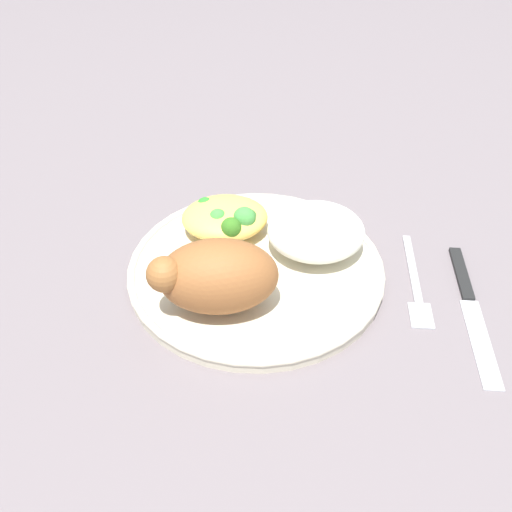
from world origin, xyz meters
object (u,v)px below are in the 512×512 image
at_px(plate, 256,269).
at_px(mac_cheese_with_broccoli, 226,218).
at_px(rice_pile, 316,231).
at_px(knife, 469,298).
at_px(roasted_chicken, 215,276).
at_px(fork, 415,283).

bearing_deg(plate, mac_cheese_with_broccoli, -63.02).
relative_size(plate, rice_pile, 2.59).
bearing_deg(plate, knife, 166.90).
bearing_deg(roasted_chicken, fork, -170.55).
height_order(plate, roasted_chicken, roasted_chicken).
bearing_deg(fork, roasted_chicken, 9.45).
xyz_separation_m(mac_cheese_with_broccoli, fork, (-0.19, 0.08, -0.03)).
bearing_deg(fork, plate, -8.39).
bearing_deg(knife, rice_pile, -26.38).
bearing_deg(knife, mac_cheese_with_broccoli, -24.11).
relative_size(fork, knife, 0.75).
xyz_separation_m(plate, knife, (-0.21, 0.05, -0.00)).
distance_m(plate, roasted_chicken, 0.08).
bearing_deg(rice_pile, roasted_chicken, 38.01).
xyz_separation_m(rice_pile, mac_cheese_with_broccoli, (0.09, -0.03, -0.00)).
distance_m(roasted_chicken, fork, 0.21).
distance_m(rice_pile, mac_cheese_with_broccoli, 0.10).
distance_m(roasted_chicken, rice_pile, 0.13).
height_order(fork, knife, knife).
distance_m(plate, knife, 0.22).
bearing_deg(fork, knife, 152.34).
height_order(plate, mac_cheese_with_broccoli, mac_cheese_with_broccoli).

